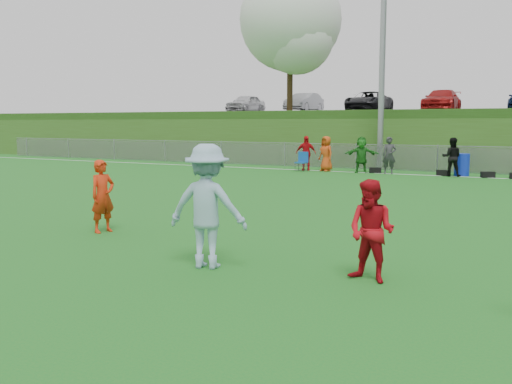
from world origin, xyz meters
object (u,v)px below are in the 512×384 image
Objects in this scene: player_red_left at (103,196)px; player_blue at (207,206)px; player_red_center at (371,231)px; recycling_bin at (462,165)px.

player_red_left is 3.91m from player_blue.
player_blue is at bearing -99.45° from player_red_left.
player_red_left is at bearing -34.34° from player_blue.
recycling_bin is at bearing 106.55° from player_red_center.
player_red_center is (6.20, -1.07, -0.02)m from player_red_left.
player_red_center is at bearing -86.88° from player_red_left.
player_blue is 2.05× the size of recycling_bin.
player_red_left is 6.30m from player_red_center.
player_blue is at bearing -93.85° from recycling_bin.
player_red_left reaches higher than player_red_center.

